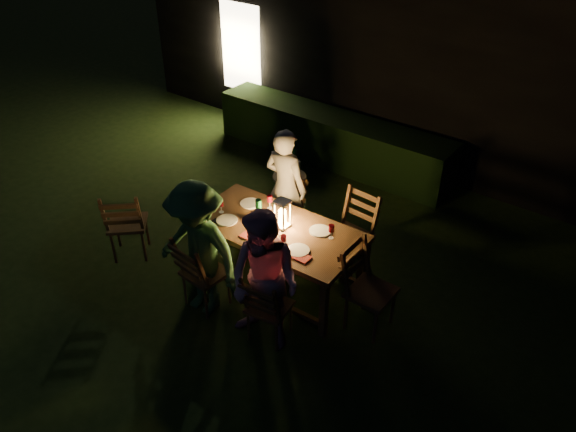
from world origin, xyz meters
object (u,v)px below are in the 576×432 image
Objects in this scene: dining_table at (276,233)px; chair_end at (368,303)px; person_opp_left at (198,250)px; lantern at (282,215)px; bottle_table at (259,210)px; side_table at (289,181)px; person_house_side at (286,187)px; bottle_bucket_b at (294,166)px; chair_near_right at (269,318)px; chair_far_right at (349,246)px; bottle_bucket_a at (285,166)px; chair_near_left at (205,284)px; chair_spare at (129,235)px; ice_bucket at (289,169)px; chair_far_left at (284,222)px; person_opp_right at (265,282)px.

dining_table is 1.91× the size of chair_end.
lantern is (0.47, 0.89, 0.16)m from person_opp_left.
person_opp_left is 1.02m from lantern.
bottle_table is at bearing 180.00° from dining_table.
bottle_table is 0.44× the size of side_table.
person_house_side is 5.06× the size of bottle_bucket_b.
person_house_side is 0.94m from lantern.
person_house_side reaches higher than chair_near_right.
person_opp_left reaches higher than chair_far_right.
side_table is at bearing -122.13° from chair_end.
bottle_bucket_a is at bearing 99.35° from person_opp_left.
chair_far_right is (0.95, 1.58, 0.02)m from chair_near_left.
ice_bucket is (1.06, 1.99, 0.43)m from chair_spare.
lantern is 1.25× the size of bottle_table.
chair_near_left is 1.67m from person_house_side.
person_house_side reaches higher than bottle_bucket_b.
dining_table is at bearing -132.84° from lantern.
lantern reaches higher than chair_near_right.
person_opp_left is (-1.65, -0.88, 0.51)m from chair_end.
chair_spare is (-2.38, -1.48, -0.01)m from chair_far_right.
person_house_side is (-0.00, 0.05, 0.52)m from chair_far_left.
lantern is at bearing 61.66° from chair_far_right.
dining_table is at bearing 113.53° from chair_near_right.
lantern is (0.47, 0.84, 0.69)m from chair_near_left.
chair_far_left and bottle_bucket_b have the same top height.
chair_spare is at bearing -76.87° from chair_end.
person_opp_right is at bearing -63.15° from lantern.
person_opp_left is at bearing -79.99° from ice_bucket.
chair_near_right is 3.12× the size of ice_bucket.
person_house_side is (1.38, 1.49, 0.49)m from chair_spare.
lantern is 1.52m from bottle_bucket_a.
person_house_side is at bearing 118.76° from dining_table.
chair_near_right is at bearing -44.42° from chair_spare.
person_opp_right is at bearing -45.66° from chair_spare.
bottle_table is (0.17, 0.78, 0.67)m from chair_near_left.
person_opp_left reaches higher than bottle_bucket_b.
chair_near_right is 1.47× the size of side_table.
bottle_bucket_b is (-1.23, 2.15, -0.02)m from person_opp_right.
person_opp_right is 5.82× the size of bottle_table.
ice_bucket reaches higher than side_table.
person_house_side is at bearing -85.81° from chair_far_left.
bottle_bucket_a and bottle_bucket_b have the same top height.
person_opp_right reaches higher than bottle_bucket_b.
bottle_bucket_b is at bearing 96.39° from person_opp_left.
chair_end is 1.02× the size of chair_spare.
person_opp_left is at bearing -62.01° from chair_end.
ice_bucket is (-1.32, 0.51, 0.42)m from chair_far_right.
chair_spare is 0.63× the size of person_opp_left.
side_table is at bearing 105.19° from chair_near_left.
chair_near_right reaches higher than side_table.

